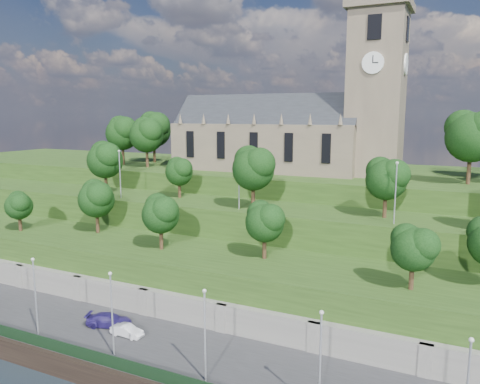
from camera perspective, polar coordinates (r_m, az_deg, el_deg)
The scene contains 15 objects.
promenade at distance 50.36m, azimuth -10.50°, elevation -18.68°, with size 160.00×12.00×2.00m, color #2D2D30.
quay_wall at distance 46.22m, azimuth -15.22°, elevation -21.49°, with size 160.00×0.50×2.20m, color black.
fence at distance 45.90m, azimuth -14.75°, elevation -19.54°, with size 160.00×0.10×1.20m, color black.
retaining_wall at distance 54.13m, azimuth -6.73°, elevation -14.73°, with size 160.00×2.10×5.00m.
embankment_lower at distance 58.34m, azimuth -3.56°, elevation -11.25°, with size 160.00×12.00×8.00m, color #244015.
embankment_upper at distance 67.05m, azimuth 1.00°, elevation -6.66°, with size 160.00×10.00×12.00m, color #244015.
hilltop at distance 85.72m, azimuth 6.81°, elevation -2.12°, with size 160.00×32.00×15.00m, color #244015.
church at distance 79.96m, azimuth 6.63°, elevation 7.90°, with size 38.60×12.35×27.60m.
trees_lower at distance 55.79m, azimuth -2.79°, elevation -2.93°, with size 64.77×8.66×7.58m.
trees_upper at distance 62.86m, azimuth 2.68°, elevation 2.85°, with size 61.98×7.94×8.50m.
trees_hilltop at distance 78.90m, azimuth 6.31°, elevation 7.25°, with size 72.17×16.56×10.47m.
lamp_posts_promenade at distance 46.59m, azimuth -15.36°, elevation -13.45°, with size 60.36×0.36×8.27m.
lamp_posts_upper at distance 62.25m, azimuth -0.12°, elevation 1.74°, with size 40.36×0.36×7.31m.
car_middle at distance 51.58m, azimuth -13.61°, elevation -16.10°, with size 1.26×3.61×1.19m, color silver.
car_right at distance 54.12m, azimuth -15.68°, elevation -14.80°, with size 1.98×4.86×1.41m, color navy.
Camera 1 is at (26.55, -29.68, 24.64)m, focal length 35.00 mm.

